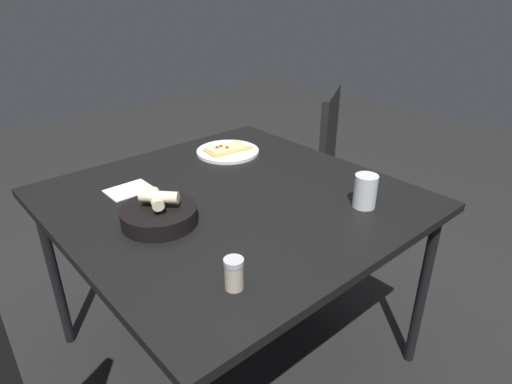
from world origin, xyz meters
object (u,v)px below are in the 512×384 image
at_px(dining_table, 231,209).
at_px(chair_far, 307,160).
at_px(bread_basket, 159,213).
at_px(pepper_shaker, 234,275).
at_px(beer_glass, 365,193).
at_px(pizza_plate, 228,151).

height_order(dining_table, chair_far, chair_far).
bearing_deg(bread_basket, pepper_shaker, -93.72).
bearing_deg(beer_glass, chair_far, 52.95).
distance_m(pizza_plate, chair_far, 0.70).
height_order(bread_basket, pepper_shaker, bread_basket).
bearing_deg(beer_glass, bread_basket, 147.90).
bearing_deg(bread_basket, beer_glass, -32.10).
bearing_deg(pepper_shaker, dining_table, 52.46).
bearing_deg(pizza_plate, bread_basket, -147.93).
distance_m(bread_basket, beer_glass, 0.69).
distance_m(dining_table, chair_far, 1.02).
height_order(pizza_plate, bread_basket, bread_basket).
xyz_separation_m(dining_table, bread_basket, (-0.29, 0.00, 0.09)).
distance_m(pizza_plate, pepper_shaker, 0.95).
distance_m(bread_basket, pepper_shaker, 0.42).
height_order(pepper_shaker, chair_far, chair_far).
bearing_deg(chair_far, pizza_plate, -171.68).
height_order(bread_basket, beer_glass, beer_glass).
bearing_deg(pizza_plate, dining_table, -126.48).
xyz_separation_m(pizza_plate, chair_far, (0.65, 0.09, -0.25)).
bearing_deg(beer_glass, pepper_shaker, -175.45).
xyz_separation_m(beer_glass, chair_far, (0.61, 0.81, -0.29)).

